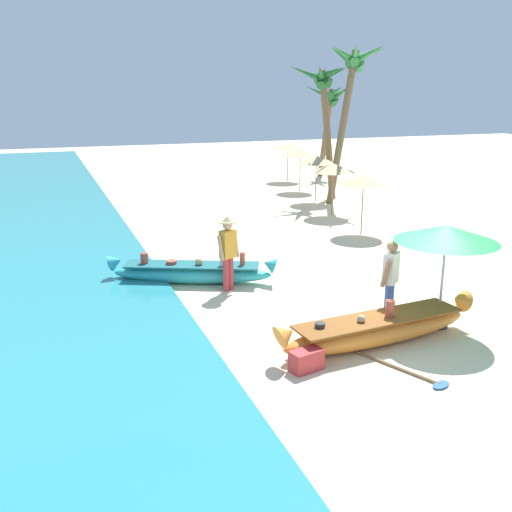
% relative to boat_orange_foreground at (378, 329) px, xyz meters
% --- Properties ---
extents(ground_plane, '(80.00, 80.00, 0.00)m').
position_rel_boat_orange_foreground_xyz_m(ground_plane, '(0.69, 0.86, -0.29)').
color(ground_plane, beige).
extents(boat_orange_foreground, '(4.25, 1.05, 0.82)m').
position_rel_boat_orange_foreground_xyz_m(boat_orange_foreground, '(0.00, 0.00, 0.00)').
color(boat_orange_foreground, orange).
rests_on(boat_orange_foreground, ground).
extents(boat_cyan_midground, '(3.90, 2.14, 0.77)m').
position_rel_boat_orange_foreground_xyz_m(boat_cyan_midground, '(-2.30, 4.58, -0.02)').
color(boat_cyan_midground, '#33B2BC').
rests_on(boat_cyan_midground, ground).
extents(person_vendor_hatted, '(0.59, 0.44, 1.75)m').
position_rel_boat_orange_foreground_xyz_m(person_vendor_hatted, '(-1.65, 3.77, 0.72)').
color(person_vendor_hatted, '#B2383D').
rests_on(person_vendor_hatted, ground).
extents(person_tourist_customer, '(0.56, 0.50, 1.70)m').
position_rel_boat_orange_foreground_xyz_m(person_tourist_customer, '(0.69, 0.75, 0.67)').
color(person_tourist_customer, '#3D5BA8').
rests_on(person_tourist_customer, ground).
extents(patio_umbrella_large, '(1.95, 1.95, 2.04)m').
position_rel_boat_orange_foreground_xyz_m(patio_umbrella_large, '(1.54, 0.26, 1.58)').
color(patio_umbrella_large, '#B7B7BC').
rests_on(patio_umbrella_large, ground).
extents(parasol_row_0, '(1.60, 1.60, 1.91)m').
position_rel_boat_orange_foreground_xyz_m(parasol_row_0, '(4.03, 7.48, 1.46)').
color(parasol_row_0, '#8E6B47').
rests_on(parasol_row_0, ground).
extents(parasol_row_1, '(1.60, 1.60, 1.91)m').
position_rel_boat_orange_foreground_xyz_m(parasol_row_1, '(4.47, 10.37, 1.46)').
color(parasol_row_1, '#8E6B47').
rests_on(parasol_row_1, ground).
extents(parasol_row_2, '(1.60, 1.60, 1.91)m').
position_rel_boat_orange_foreground_xyz_m(parasol_row_2, '(5.05, 12.90, 1.46)').
color(parasol_row_2, '#8E6B47').
rests_on(parasol_row_2, ground).
extents(parasol_row_3, '(1.60, 1.60, 1.91)m').
position_rel_boat_orange_foreground_xyz_m(parasol_row_3, '(5.57, 15.56, 1.46)').
color(parasol_row_3, '#8E6B47').
rests_on(parasol_row_3, ground).
extents(parasol_row_4, '(1.60, 1.60, 1.91)m').
position_rel_boat_orange_foreground_xyz_m(parasol_row_4, '(6.25, 18.55, 1.46)').
color(parasol_row_4, '#8E6B47').
rests_on(parasol_row_4, ground).
extents(palm_tree_tall_inland, '(2.54, 2.51, 6.26)m').
position_rel_boat_orange_foreground_xyz_m(palm_tree_tall_inland, '(6.31, 12.48, 4.73)').
color(palm_tree_tall_inland, brown).
rests_on(palm_tree_tall_inland, ground).
extents(palm_tree_leaning_seaward, '(2.85, 2.77, 4.83)m').
position_rel_boat_orange_foreground_xyz_m(palm_tree_leaning_seaward, '(9.06, 19.59, 3.64)').
color(palm_tree_leaning_seaward, brown).
rests_on(palm_tree_leaning_seaward, ground).
extents(palm_tree_mid_cluster, '(2.58, 2.54, 5.54)m').
position_rel_boat_orange_foreground_xyz_m(palm_tree_mid_cluster, '(5.51, 13.48, 4.16)').
color(palm_tree_mid_cluster, brown).
rests_on(palm_tree_mid_cluster, ground).
extents(cooler_box, '(0.60, 0.41, 0.36)m').
position_rel_boat_orange_foreground_xyz_m(cooler_box, '(-1.68, -0.50, -0.11)').
color(cooler_box, '#C63838').
rests_on(cooler_box, ground).
extents(paddle, '(0.86, 1.65, 0.05)m').
position_rel_boat_orange_foreground_xyz_m(paddle, '(-0.13, -1.25, -0.26)').
color(paddle, '#8E6B47').
rests_on(paddle, ground).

